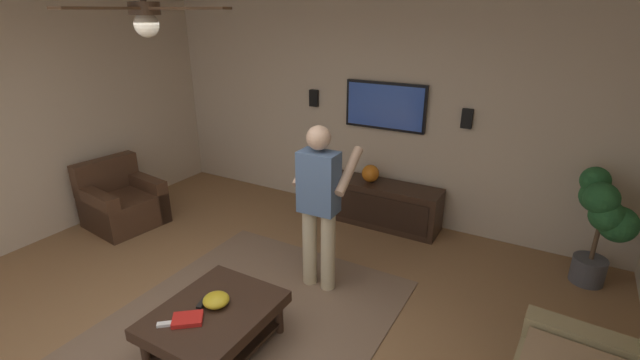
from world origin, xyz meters
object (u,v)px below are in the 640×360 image
bowl (216,300)px  armchair (122,203)px  person_standing (320,199)px  remote_black (203,302)px  coffee_table (215,320)px  tv (385,106)px  wall_speaker_left (467,119)px  vase_round (370,173)px  wall_speaker_right (314,98)px  potted_plant_tall (602,216)px  book (188,319)px  remote_white (167,324)px  media_console (373,202)px  ceiling_fan (145,13)px

bowl → armchair: bearing=67.4°
person_standing → remote_black: bearing=159.8°
armchair → coffee_table: armchair is taller
coffee_table → tv: size_ratio=0.97×
remote_black → wall_speaker_left: bearing=-39.4°
vase_round → wall_speaker_right: wall_speaker_right is taller
potted_plant_tall → wall_speaker_right: (0.47, 3.44, 0.72)m
book → wall_speaker_left: wall_speaker_left is taller
potted_plant_tall → bowl: size_ratio=5.68×
bowl → remote_white: bearing=157.3°
media_console → remote_black: media_console is taller
person_standing → wall_speaker_right: 2.19m
remote_black → tv: bearing=-21.9°
wall_speaker_left → ceiling_fan: ceiling_fan is taller
armchair → book: bearing=-20.6°
armchair → potted_plant_tall: (1.41, -5.17, 0.48)m
remote_white → remote_black: 0.32m
remote_white → remote_black: (0.32, -0.05, 0.00)m
ceiling_fan → media_console: bearing=-11.3°
person_standing → remote_white: bearing=161.8°
tv → book: size_ratio=4.70×
potted_plant_tall → wall_speaker_left: wall_speaker_left is taller
armchair → ceiling_fan: bearing=-18.9°
tv → ceiling_fan: (-2.95, 0.54, 1.08)m
tv → ceiling_fan: bearing=-10.4°
wall_speaker_left → wall_speaker_right: (0.00, 2.01, 0.04)m
media_console → bowl: 2.71m
armchair → bowl: armchair is taller
armchair → wall_speaker_left: wall_speaker_left is taller
potted_plant_tall → ceiling_fan: (-2.49, 2.95, 1.80)m
media_console → bowl: bearing=-3.9°
remote_black → bowl: bearing=-85.2°
armchair → wall_speaker_right: bearing=54.5°
armchair → potted_plant_tall: 5.38m
tv → remote_black: tv is taller
potted_plant_tall → wall_speaker_left: bearing=71.7°
bowl → media_console: bearing=-3.9°
potted_plant_tall → person_standing: bearing=119.9°
armchair → vase_round: armchair is taller
coffee_table → ceiling_fan: bearing=83.9°
bowl → vase_round: 2.71m
tv → person_standing: size_ratio=0.63×
book → armchair: bearing=113.4°
media_console → ceiling_fan: size_ratio=1.41×
armchair → media_console: armchair is taller
tv → person_standing: 1.87m
coffee_table → vase_round: (2.75, -0.12, 0.36)m
person_standing → ceiling_fan: 2.09m
tv → remote_black: size_ratio=6.90×
bowl → wall_speaker_left: wall_speaker_left is taller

